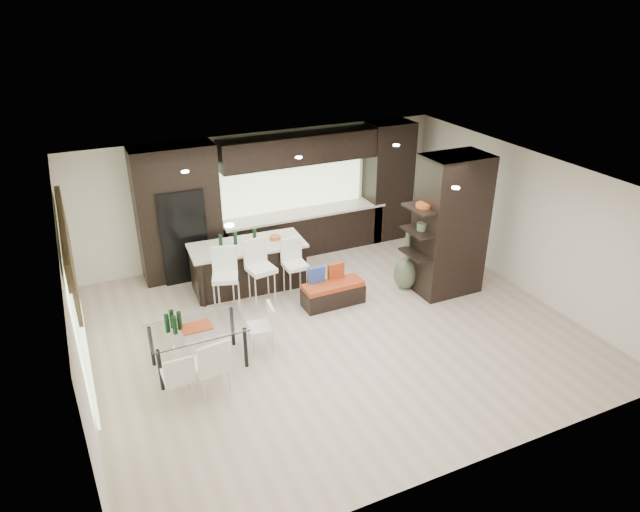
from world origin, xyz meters
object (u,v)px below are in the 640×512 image
stool_mid (262,281)px  stool_right (295,275)px  bench (333,294)px  floor_vase (407,258)px  kitchen_island (248,266)px  chair_near (210,368)px  chair_far (178,378)px  stool_left (226,289)px  chair_end (260,331)px  dining_table (198,347)px

stool_mid → stool_right: size_ratio=1.11×
bench → floor_vase: (1.57, -0.03, 0.42)m
kitchen_island → chair_near: (-1.52, -2.90, -0.00)m
bench → chair_far: bearing=-154.8°
kitchen_island → stool_mid: 0.80m
stool_mid → floor_vase: floor_vase is taller
kitchen_island → stool_mid: bearing=-86.8°
kitchen_island → stool_right: stool_right is taller
floor_vase → chair_near: size_ratio=1.41×
floor_vase → chair_far: bearing=-162.3°
stool_left → bench: bearing=1.9°
stool_left → chair_end: bearing=-65.7°
kitchen_island → stool_left: size_ratio=2.18×
stool_left → floor_vase: floor_vase is taller
stool_left → chair_near: bearing=-94.7°
stool_left → chair_near: size_ratio=1.10×
floor_vase → chair_far: (-4.76, -1.52, -0.26)m
dining_table → stool_right: bearing=31.1°
dining_table → chair_far: 0.84m
stool_left → stool_right: 1.35m
bench → chair_near: size_ratio=1.26×
chair_near → chair_far: bearing=167.5°
stool_left → floor_vase: (3.45, -0.55, 0.14)m
chair_near → stool_mid: bearing=46.2°
kitchen_island → stool_left: (-0.68, -0.80, 0.05)m
bench → chair_end: (-1.72, -0.84, 0.15)m
stool_mid → floor_vase: size_ratio=0.80×
stool_right → floor_vase: size_ratio=0.72×
kitchen_island → stool_left: bearing=-127.1°
bench → stool_mid: bearing=156.3°
stool_right → floor_vase: floor_vase is taller
stool_right → chair_end: stool_right is taller
floor_vase → dining_table: 4.39m
chair_far → stool_right: bearing=37.5°
bench → chair_end: 1.92m
kitchen_island → stool_right: bearing=-45.9°
kitchen_island → chair_far: 3.48m
stool_left → chair_near: 2.27m
kitchen_island → chair_near: size_ratio=2.40×
chair_far → chair_near: bearing=-5.2°
dining_table → chair_far: size_ratio=1.89×
chair_far → chair_end: size_ratio=1.04×
bench → chair_far: chair_far is taller
bench → floor_vase: bearing=-1.6°
stool_right → bench: size_ratio=0.81×
chair_near → floor_vase: bearing=12.1°
bench → dining_table: (-2.73, -0.84, 0.13)m
stool_mid → chair_near: bearing=-134.7°
floor_vase → chair_far: 5.00m
kitchen_island → bench: (1.21, -1.32, -0.24)m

